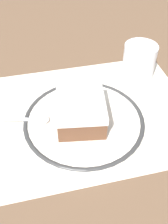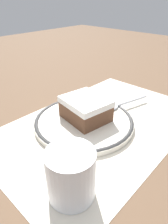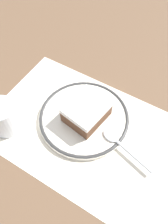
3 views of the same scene
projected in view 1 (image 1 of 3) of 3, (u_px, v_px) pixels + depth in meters
name	position (u px, v px, depth m)	size (l,w,h in m)	color
ground_plane	(67.00, 117.00, 0.50)	(2.40, 2.40, 0.00)	brown
placemat	(67.00, 116.00, 0.50)	(0.50, 0.31, 0.00)	beige
plate	(84.00, 121.00, 0.48)	(0.23, 0.23, 0.01)	silver
cake_slice	(81.00, 111.00, 0.46)	(0.10, 0.11, 0.05)	brown
spoon	(25.00, 119.00, 0.47)	(0.14, 0.05, 0.01)	silver
cup	(139.00, 64.00, 0.57)	(0.07, 0.07, 0.08)	white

